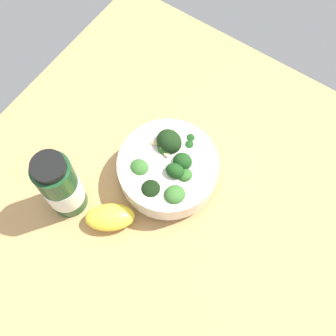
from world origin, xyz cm
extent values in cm
cube|color=tan|center=(0.00, 0.00, -2.46)|extent=(71.94, 71.94, 4.93)
cylinder|color=silver|center=(1.96, 1.89, 0.75)|extent=(9.43, 9.43, 1.50)
cylinder|color=silver|center=(1.96, 1.89, 3.74)|extent=(17.15, 17.15, 4.49)
cylinder|color=beige|center=(1.96, 1.89, 5.59)|extent=(13.79, 13.79, 0.80)
cylinder|color=#2F662B|center=(1.77, -1.60, 4.71)|extent=(1.09, 0.91, 1.16)
ellipsoid|color=#2D6023|center=(1.77, -1.60, 5.95)|extent=(3.33, 3.55, 2.64)
cylinder|color=#589D47|center=(3.48, 0.27, 4.92)|extent=(1.62, 1.62, 1.02)
ellipsoid|color=#194216|center=(3.48, 0.27, 6.26)|extent=(4.29, 4.00, 4.10)
cylinder|color=#4A8F3C|center=(5.13, 3.85, 4.51)|extent=(2.27, 2.29, 1.92)
ellipsoid|color=black|center=(5.13, 3.85, 6.60)|extent=(4.99, 5.66, 6.02)
cylinder|color=#589D47|center=(-1.97, -2.17, 4.26)|extent=(1.66, 1.84, 1.40)
ellipsoid|color=#386B2B|center=(-1.97, -2.17, 5.77)|extent=(5.14, 4.59, 3.59)
cylinder|color=#589D47|center=(3.92, 3.84, 4.43)|extent=(1.63, 1.52, 1.51)
ellipsoid|color=#2D6023|center=(3.92, 3.84, 5.93)|extent=(3.59, 3.17, 3.49)
cylinder|color=#2F662B|center=(-3.40, 1.59, 4.16)|extent=(1.60, 1.62, 1.25)
ellipsoid|color=black|center=(-3.40, 1.59, 5.51)|extent=(3.92, 3.92, 2.67)
cylinder|color=#589D47|center=(6.97, 0.88, 4.01)|extent=(1.33, 1.27, 1.01)
ellipsoid|color=#194216|center=(6.97, 0.88, 5.16)|extent=(3.42, 3.27, 2.32)
cylinder|color=#2F662B|center=(6.06, 4.57, 4.05)|extent=(1.29, 1.53, 1.48)
ellipsoid|color=#194216|center=(6.06, 4.57, 5.55)|extent=(4.33, 4.48, 3.23)
cylinder|color=#3C7A32|center=(8.14, 1.45, 3.87)|extent=(1.28, 1.37, 1.25)
ellipsoid|color=#194216|center=(8.14, 1.45, 5.06)|extent=(2.68, 3.20, 3.23)
cylinder|color=#2F662B|center=(-1.39, 5.47, 3.97)|extent=(1.42, 1.57, 1.74)
ellipsoid|color=#386B2B|center=(-1.39, 5.47, 5.63)|extent=(3.53, 3.91, 3.36)
cylinder|color=#3C7A32|center=(1.25, 0.26, 5.02)|extent=(1.34, 1.36, 1.58)
ellipsoid|color=#194216|center=(1.25, 0.26, 6.58)|extent=(3.28, 3.76, 3.19)
ellipsoid|color=#DBBC84|center=(3.26, 3.18, 6.26)|extent=(1.82, 2.07, 0.82)
ellipsoid|color=#DBBC84|center=(3.94, 4.02, 7.03)|extent=(2.05, 1.62, 0.81)
ellipsoid|color=#DBBC84|center=(3.74, 5.74, 6.35)|extent=(1.80, 2.05, 1.03)
ellipsoid|color=yellow|center=(-10.24, 5.33, 1.84)|extent=(8.90, 9.49, 3.67)
cylinder|color=#194723|center=(-11.48, 13.43, 6.98)|extent=(6.12, 6.12, 13.95)
cylinder|color=black|center=(-11.48, 13.43, 14.65)|extent=(5.13, 5.13, 1.41)
cylinder|color=white|center=(-11.48, 13.43, 5.72)|extent=(6.24, 6.24, 5.71)
camera|label=1|loc=(-21.45, -14.20, 68.27)|focal=43.99mm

